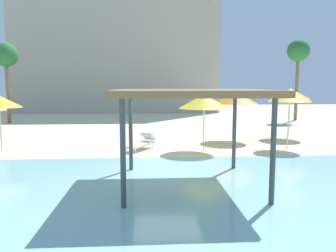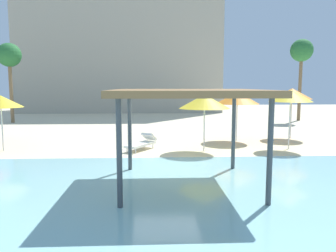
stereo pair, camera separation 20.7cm
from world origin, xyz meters
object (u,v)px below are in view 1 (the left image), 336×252
Objects in this scene: shade_pavilion at (190,96)px; beach_umbrella_yellow_2 at (290,96)px; beach_umbrella_orange_4 at (290,94)px; palm_tree_0 at (6,57)px; palm_tree_1 at (298,53)px; lounge_chair_1 at (142,143)px; beach_umbrella_yellow_0 at (204,101)px; beach_umbrella_orange_5 at (236,98)px.

beach_umbrella_yellow_2 is at bearing 45.69° from shade_pavilion.
palm_tree_0 is (-19.45, 8.93, 2.75)m from beach_umbrella_orange_4.
palm_tree_1 reaches higher than beach_umbrella_orange_4.
shade_pavilion is 6.43m from lounge_chair_1.
beach_umbrella_yellow_2 is 21.91m from palm_tree_0.
beach_umbrella_orange_5 reaches higher than beach_umbrella_yellow_0.
beach_umbrella_yellow_0 is 0.38× the size of palm_tree_1.
beach_umbrella_orange_4 is at bearing 13.83° from beach_umbrella_orange_5.
palm_tree_1 is at bearing 64.16° from beach_umbrella_yellow_2.
beach_umbrella_yellow_2 reaches higher than beach_umbrella_orange_5.
beach_umbrella_yellow_0 is 18.94m from palm_tree_0.
palm_tree_0 is at bearing 148.73° from beach_umbrella_orange_5.
beach_umbrella_orange_4 is 0.45× the size of palm_tree_0.
lounge_chair_1 is (-8.46, -3.11, -2.23)m from beach_umbrella_orange_4.
beach_umbrella_yellow_2 is 7.34m from lounge_chair_1.
palm_tree_1 reaches higher than lounge_chair_1.
palm_tree_1 is (24.18, 0.58, 0.50)m from palm_tree_0.
beach_umbrella_orange_5 is at bearing -31.27° from palm_tree_0.
beach_umbrella_orange_5 is 19.03m from palm_tree_0.
beach_umbrella_orange_4 is 11.11m from palm_tree_1.
shade_pavilion is at bearing -113.83° from beach_umbrella_orange_5.
palm_tree_1 is (10.34, 13.15, 3.51)m from beach_umbrella_yellow_0.
beach_umbrella_orange_4 reaches higher than beach_umbrella_yellow_0.
beach_umbrella_yellow_0 reaches higher than lounge_chair_1.
palm_tree_0 is (-16.07, 9.76, 2.95)m from beach_umbrella_orange_5.
beach_umbrella_yellow_2 is 0.44× the size of palm_tree_0.
lounge_chair_1 is 17.04m from palm_tree_0.
beach_umbrella_orange_5 is at bearing 127.96° from beach_umbrella_yellow_2.
beach_umbrella_yellow_0 is at bearing -128.18° from palm_tree_1.
beach_umbrella_orange_5 is (-3.38, -0.83, -0.20)m from beach_umbrella_orange_4.
beach_umbrella_yellow_0 is 0.98× the size of beach_umbrella_orange_5.
beach_umbrella_yellow_2 is 0.98× the size of beach_umbrella_orange_4.
shade_pavilion reaches higher than beach_umbrella_yellow_2.
shade_pavilion is 21.92m from palm_tree_0.
beach_umbrella_orange_4 is at bearing 65.94° from beach_umbrella_yellow_2.
beach_umbrella_orange_5 is 13.59m from palm_tree_1.
beach_umbrella_yellow_0 is at bearing -147.05° from beach_umbrella_orange_4.
beach_umbrella_orange_5 is at bearing 146.68° from lounge_chair_1.
beach_umbrella_yellow_0 is 17.09m from palm_tree_1.
palm_tree_0 is at bearing 137.77° from beach_umbrella_yellow_0.
beach_umbrella_orange_5 is (2.23, 2.80, 0.06)m from beach_umbrella_yellow_0.
beach_umbrella_yellow_2 is 3.59m from beach_umbrella_orange_4.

